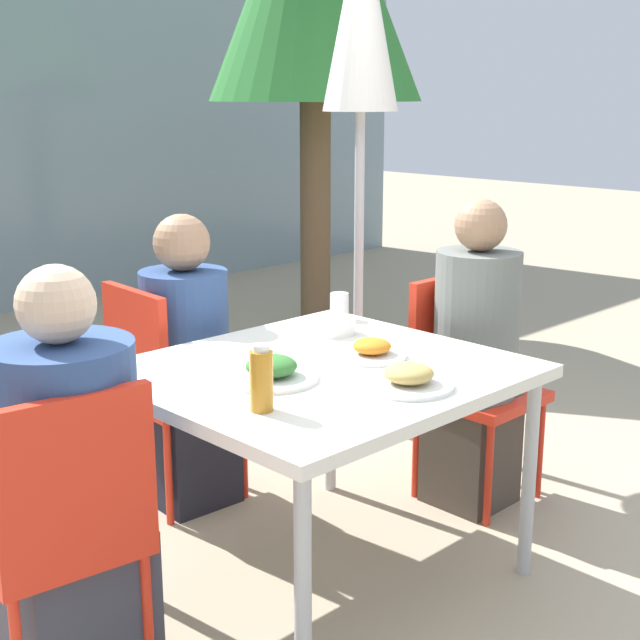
# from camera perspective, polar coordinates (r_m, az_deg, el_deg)

# --- Properties ---
(ground_plane) EXTENTS (24.00, 24.00, 0.00)m
(ground_plane) POSITION_cam_1_polar(r_m,az_deg,el_deg) (3.04, 0.00, -16.10)
(ground_plane) COLOR tan
(dining_table) EXTENTS (1.12, 1.02, 0.72)m
(dining_table) POSITION_cam_1_polar(r_m,az_deg,el_deg) (2.77, 0.00, -4.16)
(dining_table) COLOR silver
(dining_table) RESTS_ON ground
(chair_left) EXTENTS (0.45, 0.45, 0.86)m
(chair_left) POSITION_cam_1_polar(r_m,az_deg,el_deg) (2.37, -16.05, -12.28)
(chair_left) COLOR red
(chair_left) RESTS_ON ground
(person_left) EXTENTS (0.38, 0.38, 1.14)m
(person_left) POSITION_cam_1_polar(r_m,az_deg,el_deg) (2.45, -15.70, -10.73)
(person_left) COLOR #383842
(person_left) RESTS_ON ground
(chair_right) EXTENTS (0.40, 0.40, 0.86)m
(chair_right) POSITION_cam_1_polar(r_m,az_deg,el_deg) (3.49, 9.21, -3.23)
(chair_right) COLOR red
(chair_right) RESTS_ON ground
(person_right) EXTENTS (0.31, 0.31, 1.17)m
(person_right) POSITION_cam_1_polar(r_m,az_deg,el_deg) (3.39, 9.84, -2.76)
(person_right) COLOR #473D33
(person_right) RESTS_ON ground
(chair_far) EXTENTS (0.42, 0.42, 0.86)m
(chair_far) POSITION_cam_1_polar(r_m,az_deg,el_deg) (3.40, -10.11, -3.74)
(chair_far) COLOR red
(chair_far) RESTS_ON ground
(person_far) EXTENTS (0.33, 0.33, 1.12)m
(person_far) POSITION_cam_1_polar(r_m,az_deg,el_deg) (3.39, -8.54, -3.20)
(person_far) COLOR black
(person_far) RESTS_ON ground
(closed_umbrella) EXTENTS (0.36, 0.36, 2.33)m
(closed_umbrella) POSITION_cam_1_polar(r_m,az_deg,el_deg) (4.04, 2.64, 17.27)
(closed_umbrella) COLOR #333333
(closed_umbrella) RESTS_ON ground
(plate_0) EXTENTS (0.26, 0.26, 0.07)m
(plate_0) POSITION_cam_1_polar(r_m,az_deg,el_deg) (2.57, 5.70, -3.74)
(plate_0) COLOR white
(plate_0) RESTS_ON dining_table
(plate_1) EXTENTS (0.28, 0.28, 0.07)m
(plate_1) POSITION_cam_1_polar(r_m,az_deg,el_deg) (2.62, -3.12, -3.28)
(plate_1) COLOR white
(plate_1) RESTS_ON dining_table
(plate_2) EXTENTS (0.22, 0.22, 0.06)m
(plate_2) POSITION_cam_1_polar(r_m,az_deg,el_deg) (2.84, 3.34, -1.97)
(plate_2) COLOR white
(plate_2) RESTS_ON dining_table
(bottle) EXTENTS (0.06, 0.06, 0.18)m
(bottle) POSITION_cam_1_polar(r_m,az_deg,el_deg) (2.36, -3.77, -3.82)
(bottle) COLOR #B7751E
(bottle) RESTS_ON dining_table
(drinking_cup) EXTENTS (0.07, 0.07, 0.10)m
(drinking_cup) POSITION_cam_1_polar(r_m,az_deg,el_deg) (3.33, 1.24, 0.91)
(drinking_cup) COLOR white
(drinking_cup) RESTS_ON dining_table
(salad_bowl) EXTENTS (0.15, 0.15, 0.06)m
(salad_bowl) POSITION_cam_1_polar(r_m,az_deg,el_deg) (3.12, 0.94, -0.38)
(salad_bowl) COLOR white
(salad_bowl) RESTS_ON dining_table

